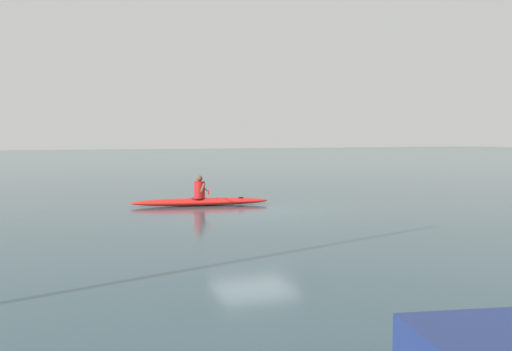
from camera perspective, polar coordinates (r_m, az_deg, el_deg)
ground_plane at (r=17.11m, az=-0.24°, el=-3.81°), size 160.00×160.00×0.00m
kayak at (r=18.67m, az=-5.86°, el=-2.75°), size 4.71×1.30×0.26m
kayaker at (r=18.63m, az=-5.87°, el=-1.37°), size 0.60×2.43×0.78m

